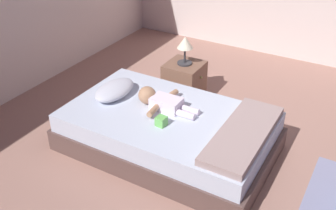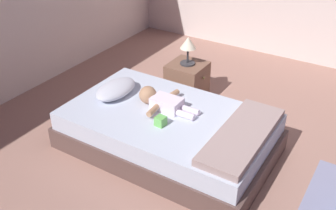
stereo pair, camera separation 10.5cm
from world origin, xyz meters
The scene contains 9 objects.
ground_plane centered at (0.00, 0.00, 0.00)m, with size 8.00×8.00×0.00m, color #A7796A.
bed centered at (0.11, 0.77, 0.20)m, with size 1.25×2.06×0.41m.
pillow centered at (0.14, 1.43, 0.48)m, with size 0.53×0.30×0.14m.
baby centered at (0.18, 0.90, 0.48)m, with size 0.53×0.65×0.18m.
toothbrush centered at (0.38, 1.04, 0.42)m, with size 0.06×0.15×0.02m.
nightstand centered at (1.11, 1.13, 0.23)m, with size 0.42×0.45×0.45m.
lamp centered at (1.11, 1.13, 0.69)m, with size 0.19×0.19×0.34m.
blanket centered at (0.11, 0.01, 0.44)m, with size 1.12×0.40×0.07m.
toy_block centered at (-0.10, 0.73, 0.45)m, with size 0.10×0.10×0.09m.
Camera 1 is at (-2.66, -0.82, 2.44)m, focal length 41.72 mm.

